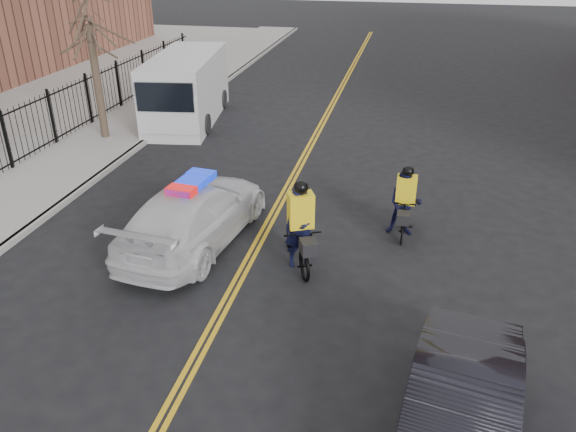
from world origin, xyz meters
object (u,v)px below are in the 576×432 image
at_px(cyclist_far, 404,208).
at_px(dark_sedan, 459,418).
at_px(police_cruiser, 194,214).
at_px(cyclist_near, 301,236).
at_px(cargo_van, 186,90).

bearing_deg(cyclist_far, dark_sedan, -80.68).
bearing_deg(police_cruiser, cyclist_near, 176.11).
xyz_separation_m(dark_sedan, cyclist_near, (-3.26, 4.78, 0.01)).
bearing_deg(police_cruiser, dark_sedan, 145.49).
height_order(police_cruiser, cargo_van, cargo_van).
relative_size(dark_sedan, cyclist_far, 2.35).
height_order(dark_sedan, cyclist_far, cyclist_far).
relative_size(dark_sedan, cyclist_near, 1.93).
height_order(police_cruiser, cyclist_near, cyclist_near).
distance_m(cargo_van, cyclist_near, 12.07).
xyz_separation_m(police_cruiser, cargo_van, (-3.93, 9.51, 0.51)).
distance_m(police_cruiser, cargo_van, 10.30).
distance_m(police_cruiser, dark_sedan, 8.03).
distance_m(cyclist_near, cyclist_far, 3.05).
xyz_separation_m(police_cruiser, cyclist_near, (2.77, -0.53, -0.03)).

